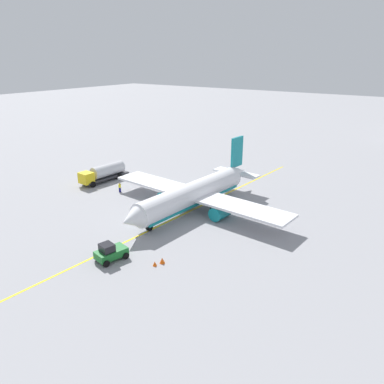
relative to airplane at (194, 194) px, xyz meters
name	(u,v)px	position (x,y,z in m)	size (l,w,h in m)	color
ground_plane	(192,210)	(0.52, -0.04, -2.55)	(400.00, 400.00, 0.00)	#939399
airplane	(194,194)	(0.00, 0.00, 0.00)	(28.95, 31.73, 9.47)	white
fuel_tanker	(104,172)	(-1.58, -21.88, -0.83)	(10.31, 3.36, 3.15)	#2D2D33
pushback_tug	(110,252)	(18.15, 0.63, -1.54)	(3.94, 2.97, 2.20)	#196B28
refueling_worker	(120,187)	(0.99, -15.10, -1.73)	(0.63, 0.60, 1.71)	navy
safety_cone_nose	(155,264)	(16.22, 5.72, -2.28)	(0.50, 0.50, 0.55)	#F2590F
safety_cone_wingtip	(162,260)	(15.29, 6.05, -2.20)	(0.64, 0.64, 0.71)	#F2590F
taxi_line_marking	(192,210)	(0.52, -0.04, -2.55)	(61.97, 0.30, 0.01)	yellow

